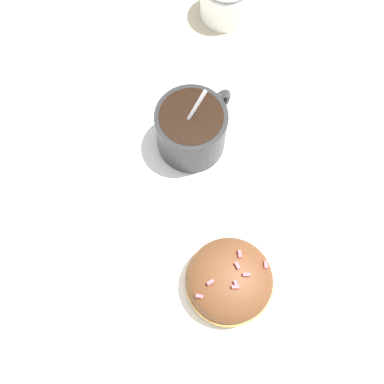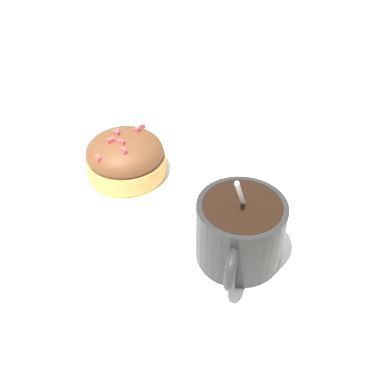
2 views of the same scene
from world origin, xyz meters
The scene contains 4 objects.
ground_plane centered at (0.00, 0.00, 0.00)m, with size 3.00×3.00×0.00m, color #C6B793.
paper_napkin centered at (0.00, 0.00, 0.00)m, with size 0.33×0.33×0.00m.
coffee_cup centered at (-0.08, 0.01, 0.04)m, with size 0.08×0.10×0.10m.
frosted_pastry centered at (0.08, -0.01, 0.02)m, with size 0.09×0.09×0.05m.
Camera 1 is at (0.14, -0.07, 0.48)m, focal length 42.00 mm.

